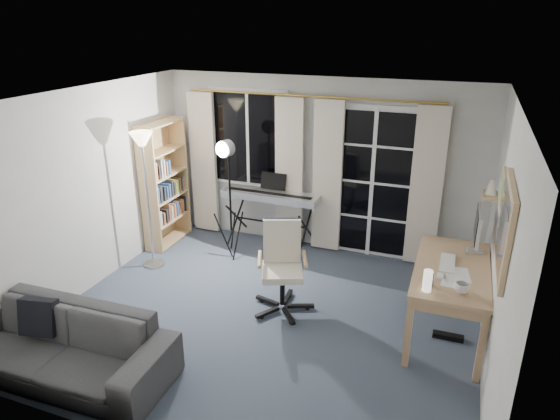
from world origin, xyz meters
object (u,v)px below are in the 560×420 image
object	(u,v)px
torchiere_lamp	(144,160)
studio_light	(226,163)
keyboard_piano	(271,197)
sofa	(58,336)
mug	(462,287)
desk	(451,276)
bookshelf	(162,187)
office_chair	(282,258)
monitor	(478,226)

from	to	relation	value
torchiere_lamp	studio_light	xyz separation A→B (m)	(0.84, 0.60, -0.11)
keyboard_piano	sofa	world-z (taller)	keyboard_piano
studio_light	mug	size ratio (longest dim) A/B	13.26
keyboard_piano	desk	xyz separation A→B (m)	(2.49, -1.32, -0.08)
bookshelf	sofa	distance (m)	2.98
office_chair	monitor	distance (m)	2.11
bookshelf	desk	world-z (taller)	bookshelf
studio_light	desk	distance (m)	3.09
monitor	desk	bearing A→B (deg)	-114.21
office_chair	monitor	world-z (taller)	monitor
torchiere_lamp	monitor	world-z (taller)	torchiere_lamp
bookshelf	desk	bearing A→B (deg)	-14.00
torchiere_lamp	sofa	bearing A→B (deg)	-78.02
monitor	sofa	bearing A→B (deg)	-146.35
bookshelf	studio_light	distance (m)	1.21
office_chair	sofa	world-z (taller)	office_chair
keyboard_piano	studio_light	size ratio (longest dim) A/B	0.83
keyboard_piano	studio_light	xyz separation A→B (m)	(-0.41, -0.50, 0.59)
torchiere_lamp	desk	xyz separation A→B (m)	(3.74, -0.22, -0.78)
torchiere_lamp	desk	distance (m)	3.83
mug	office_chair	bearing A→B (deg)	167.64
mug	desk	bearing A→B (deg)	101.31
office_chair	desk	size ratio (longest dim) A/B	0.70
torchiere_lamp	office_chair	bearing A→B (deg)	-8.88
keyboard_piano	office_chair	size ratio (longest dim) A/B	1.37
keyboard_piano	monitor	world-z (taller)	monitor
keyboard_piano	mug	world-z (taller)	keyboard_piano
office_chair	monitor	xyz separation A→B (m)	(1.99, 0.53, 0.47)
keyboard_piano	desk	bearing A→B (deg)	-27.31
desk	mug	xyz separation A→B (m)	(0.10, -0.50, 0.16)
desk	sofa	bearing A→B (deg)	-150.28
bookshelf	office_chair	size ratio (longest dim) A/B	1.76
keyboard_piano	office_chair	distance (m)	1.58
torchiere_lamp	office_chair	distance (m)	2.15
studio_light	mug	distance (m)	3.32
torchiere_lamp	sofa	distance (m)	2.43
bookshelf	keyboard_piano	xyz separation A→B (m)	(1.51, 0.38, -0.09)
bookshelf	torchiere_lamp	bearing A→B (deg)	-71.01
bookshelf	keyboard_piano	bearing A→B (deg)	13.38
studio_light	sofa	size ratio (longest dim) A/B	0.80
torchiere_lamp	monitor	bearing A→B (deg)	3.35
studio_light	monitor	bearing A→B (deg)	8.15
office_chair	keyboard_piano	bearing A→B (deg)	94.65
bookshelf	monitor	bearing A→B (deg)	-7.44
office_chair	mug	size ratio (longest dim) A/B	8.01
bookshelf	desk	distance (m)	4.11
torchiere_lamp	keyboard_piano	distance (m)	1.81
bookshelf	sofa	xyz separation A→B (m)	(0.71, -2.86, -0.44)
studio_light	desk	bearing A→B (deg)	-0.81
desk	monitor	distance (m)	0.63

